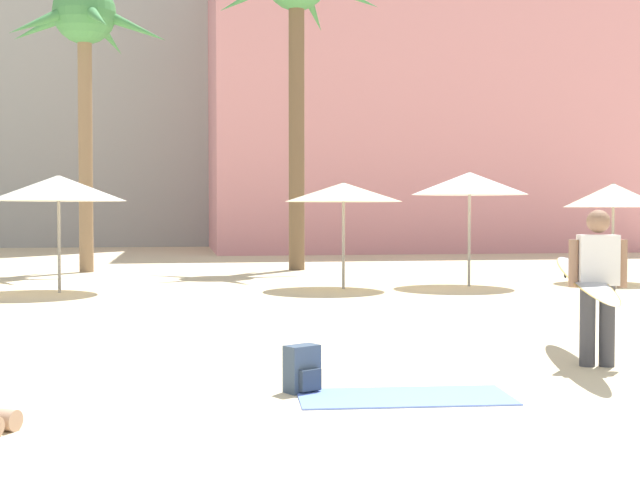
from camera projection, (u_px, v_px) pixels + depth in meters
hotel_pink at (419, 108)px, 37.31m from camera, size 17.70×9.80×12.07m
palm_tree_far_left at (84, 33)px, 22.79m from camera, size 4.27×4.17×7.64m
palm_tree_left at (296, 7)px, 23.61m from camera, size 4.62×4.56×8.82m
cafe_umbrella_0 at (343, 192)px, 17.97m from camera, size 2.45×2.45×2.20m
cafe_umbrella_1 at (59, 188)px, 17.12m from camera, size 2.64×2.64×2.32m
cafe_umbrella_2 at (469, 183)px, 18.58m from camera, size 2.48×2.48×2.45m
cafe_umbrella_3 at (613, 195)px, 19.60m from camera, size 2.20×2.20×2.24m
beach_towel at (405, 397)px, 7.52m from camera, size 1.89×0.93×0.01m
backpack at (303, 370)px, 7.75m from camera, size 0.35×0.33×0.42m
person_near_right at (592, 280)px, 9.15m from camera, size 1.20×3.11×1.63m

